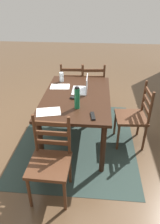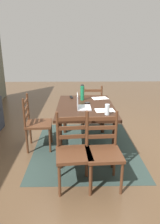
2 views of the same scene
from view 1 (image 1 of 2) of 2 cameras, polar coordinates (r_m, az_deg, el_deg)
ground_plane at (r=3.39m, az=-0.80°, el=-7.28°), size 14.00×14.00×0.00m
area_rug at (r=3.39m, az=-0.80°, el=-7.24°), size 2.20×1.78×0.01m
dining_table at (r=3.02m, az=-0.89°, el=2.90°), size 1.47×0.94×0.78m
chair_left_near at (r=4.05m, az=-2.01°, el=7.01°), size 0.47×0.47×0.95m
chair_left_far at (r=4.02m, az=3.39°, el=6.81°), size 0.48×0.48×0.95m
chair_right_near at (r=2.35m, az=-8.18°, el=-13.27°), size 0.45×0.45×0.95m
chair_far_head at (r=3.17m, az=14.50°, el=-1.23°), size 0.47×0.47×0.95m
laptop at (r=3.08m, az=0.78°, el=6.72°), size 0.32×0.23×0.23m
water_bottle at (r=2.58m, az=-0.81°, el=4.15°), size 0.07×0.07×0.30m
drinking_glass at (r=3.43m, az=-5.09°, el=9.50°), size 0.07×0.07×0.16m
computer_mouse at (r=2.87m, az=-1.90°, el=3.98°), size 0.08×0.11×0.03m
tv_remote at (r=2.47m, az=3.53°, el=-1.10°), size 0.17×0.07×0.02m
paper_stack_left at (r=3.27m, az=-5.49°, el=6.96°), size 0.24×0.31×0.00m
paper_stack_right at (r=2.59m, az=-8.63°, el=0.08°), size 0.27×0.34×0.00m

